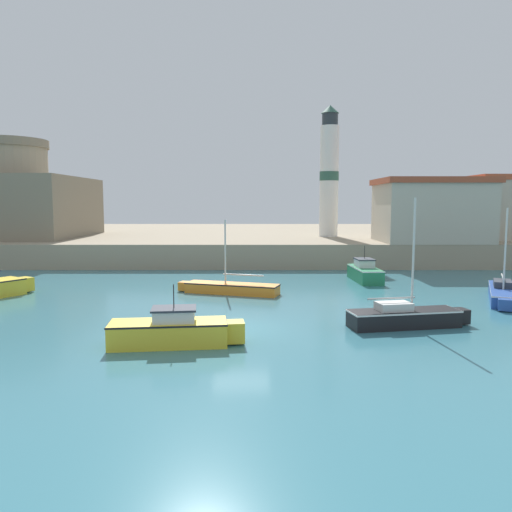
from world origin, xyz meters
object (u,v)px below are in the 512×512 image
object	(u,v)px
motorboat_green_4	(363,272)
harbor_shed_near_wharf	(507,207)
sailboat_orange_0	(229,288)
fortress	(8,201)
sailboat_blue_3	(501,293)
harbor_shed_far_end	(429,210)
lighthouse	(328,174)
sailboat_black_7	(404,316)
motorboat_yellow_1	(171,330)

from	to	relation	value
motorboat_green_4	harbor_shed_near_wharf	distance (m)	19.94
sailboat_orange_0	fortress	bearing A→B (deg)	138.55
sailboat_blue_3	harbor_shed_near_wharf	world-z (taller)	harbor_shed_near_wharf
fortress	harbor_shed_far_end	bearing A→B (deg)	-9.06
lighthouse	harbor_shed_near_wharf	xyz separation A→B (m)	(16.00, -4.38, -3.33)
sailboat_black_7	fortress	distance (m)	42.67
sailboat_orange_0	lighthouse	world-z (taller)	lighthouse
sailboat_blue_3	fortress	world-z (taller)	fortress
motorboat_green_4	lighthouse	bearing A→B (deg)	91.03
sailboat_blue_3	fortress	bearing A→B (deg)	149.72
sailboat_black_7	sailboat_blue_3	bearing A→B (deg)	39.66
sailboat_blue_3	lighthouse	size ratio (longest dim) A/B	0.49
lighthouse	harbor_shed_far_end	distance (m)	11.04
motorboat_yellow_1	sailboat_orange_0	bearing A→B (deg)	81.61
sailboat_blue_3	harbor_shed_near_wharf	distance (m)	21.28
sailboat_orange_0	sailboat_black_7	distance (m)	11.58
sailboat_blue_3	lighthouse	bearing A→B (deg)	106.00
motorboat_yellow_1	fortress	distance (m)	38.36
sailboat_blue_3	motorboat_green_4	xyz separation A→B (m)	(-6.28, 7.07, 0.18)
harbor_shed_near_wharf	sailboat_black_7	bearing A→B (deg)	-124.26
sailboat_orange_0	motorboat_green_4	world-z (taller)	sailboat_orange_0
lighthouse	harbor_shed_far_end	world-z (taller)	lighthouse
motorboat_yellow_1	lighthouse	bearing A→B (deg)	71.63
fortress	lighthouse	bearing A→B (deg)	0.65
sailboat_black_7	harbor_shed_near_wharf	size ratio (longest dim) A/B	0.86
motorboat_yellow_1	sailboat_blue_3	distance (m)	19.29
sailboat_orange_0	harbor_shed_near_wharf	bearing A→B (deg)	33.29
sailboat_black_7	fortress	size ratio (longest dim) A/B	0.40
sailboat_orange_0	lighthouse	bearing A→B (deg)	66.72
sailboat_blue_3	fortress	distance (m)	44.95
sailboat_orange_0	fortress	size ratio (longest dim) A/B	0.44
lighthouse	harbor_shed_near_wharf	world-z (taller)	lighthouse
motorboat_green_4	fortress	world-z (taller)	fortress
lighthouse	harbor_shed_near_wharf	bearing A→B (deg)	-15.30
harbor_shed_far_end	harbor_shed_near_wharf	bearing A→B (deg)	16.48
motorboat_yellow_1	lighthouse	size ratio (longest dim) A/B	0.41
sailboat_blue_3	harbor_shed_near_wharf	bearing A→B (deg)	62.98
sailboat_blue_3	harbor_shed_far_end	size ratio (longest dim) A/B	0.68
motorboat_yellow_1	harbor_shed_far_end	world-z (taller)	harbor_shed_far_end
sailboat_orange_0	fortress	world-z (taller)	fortress
sailboat_orange_0	motorboat_yellow_1	distance (m)	11.15
sailboat_orange_0	motorboat_yellow_1	bearing A→B (deg)	-98.39
sailboat_black_7	motorboat_yellow_1	bearing A→B (deg)	-163.82
motorboat_yellow_1	fortress	size ratio (longest dim) A/B	0.37
motorboat_yellow_1	harbor_shed_near_wharf	bearing A→B (deg)	45.90
motorboat_yellow_1	sailboat_blue_3	bearing A→B (deg)	27.45
motorboat_yellow_1	sailboat_black_7	bearing A→B (deg)	16.18
motorboat_yellow_1	harbor_shed_far_end	size ratio (longest dim) A/B	0.57
motorboat_yellow_1	sailboat_blue_3	xyz separation A→B (m)	(17.11, 8.89, -0.15)
harbor_shed_far_end	sailboat_blue_3	bearing A→B (deg)	-95.09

